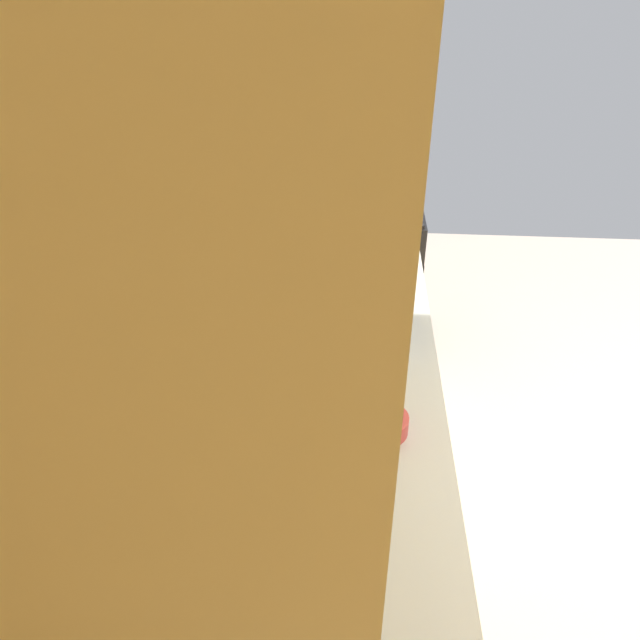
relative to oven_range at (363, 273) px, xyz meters
The scene contains 6 objects.
wall_back 1.81m from the oven_range, 165.43° to the left, with size 4.13×0.12×2.84m, color #ECCA86.
counter_run 1.92m from the oven_range, behind, with size 3.15×0.61×0.91m.
upper_cabinets 2.40m from the oven_range, behind, with size 2.24×0.32×0.65m.
oven_range is the anchor object (origin of this frame).
microwave 1.42m from the oven_range, behind, with size 0.48×0.39×0.32m.
bowl 1.95m from the oven_range, behind, with size 0.16×0.16×0.06m.
Camera 1 is at (-1.76, 1.34, 2.16)m, focal length 32.91 mm.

